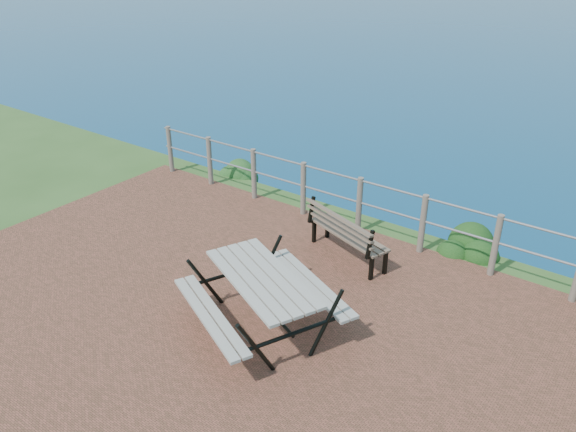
% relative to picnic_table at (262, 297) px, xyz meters
% --- Properties ---
extents(ground, '(10.00, 7.00, 0.12)m').
position_rel_picnic_table_xyz_m(ground, '(-0.32, -0.33, -0.50)').
color(ground, brown).
rests_on(ground, ground).
extents(safety_railing, '(9.40, 0.10, 1.00)m').
position_rel_picnic_table_xyz_m(safety_railing, '(-0.32, 3.02, 0.08)').
color(safety_railing, '#6B5B4C').
rests_on(safety_railing, ground).
extents(picnic_table, '(1.99, 1.48, 0.78)m').
position_rel_picnic_table_xyz_m(picnic_table, '(0.00, 0.00, 0.00)').
color(picnic_table, '#A5A194').
rests_on(picnic_table, ground).
extents(park_bench, '(1.54, 0.83, 0.84)m').
position_rel_picnic_table_xyz_m(park_bench, '(-0.02, 2.18, 0.06)').
color(park_bench, brown).
rests_on(park_bench, ground).
extents(shrub_lip_west, '(0.67, 0.67, 0.37)m').
position_rel_picnic_table_xyz_m(shrub_lip_west, '(-3.74, 3.80, -0.50)').
color(shrub_lip_west, '#1C4A1D').
rests_on(shrub_lip_west, ground).
extents(shrub_lip_east, '(0.85, 0.85, 0.62)m').
position_rel_picnic_table_xyz_m(shrub_lip_east, '(1.44, 3.59, -0.50)').
color(shrub_lip_east, '#133F14').
rests_on(shrub_lip_east, ground).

